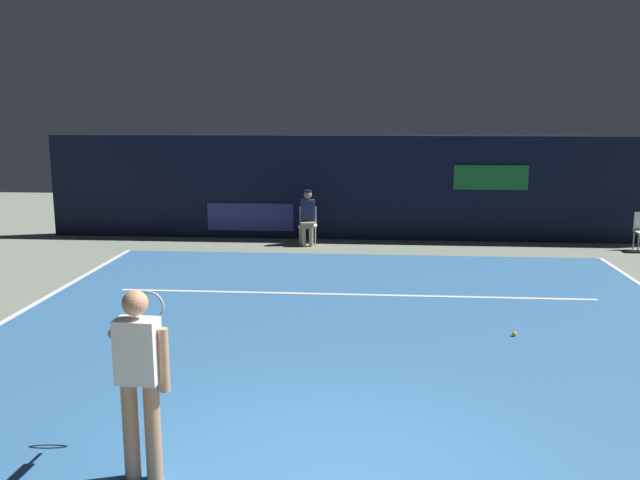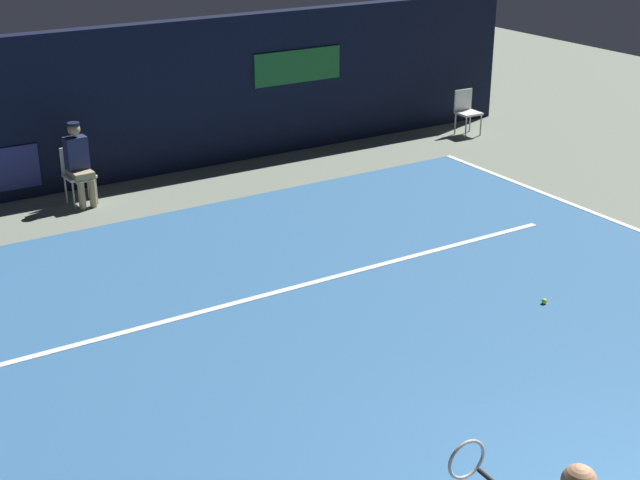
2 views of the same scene
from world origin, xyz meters
name	(u,v)px [view 2 (image 2 of 2)]	position (x,y,z in m)	size (l,w,h in m)	color
ground_plane	(377,348)	(0.00, 4.24, 0.00)	(31.98, 31.98, 0.00)	gray
court_surface	(377,347)	(0.00, 4.24, 0.01)	(10.75, 10.49, 0.01)	#336699
line_service	(294,288)	(0.00, 6.08, 0.01)	(8.39, 0.10, 0.01)	white
back_wall	(131,103)	(0.00, 11.46, 1.30)	(15.90, 0.33, 2.60)	black
line_judge_on_chair	(78,163)	(-1.25, 10.60, 0.69)	(0.46, 0.55, 1.32)	white
courtside_chair_near	(466,109)	(6.61, 10.52, 0.50)	(0.45, 0.43, 0.88)	white
tennis_ball	(544,301)	(2.38, 4.05, 0.05)	(0.07, 0.07, 0.07)	#CCE033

